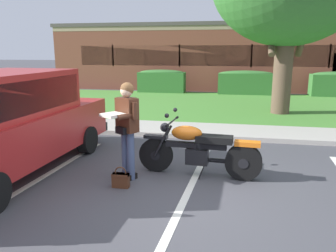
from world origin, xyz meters
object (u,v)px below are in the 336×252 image
hedge_left (162,81)px  brick_building (248,56)px  parked_suv_adjacent (1,123)px  handbag (121,179)px  hedge_center_left (246,82)px  motorcycle (203,150)px  rider_person (126,123)px

hedge_left → brick_building: 7.56m
parked_suv_adjacent → hedge_left: (0.29, 12.32, -0.30)m
parked_suv_adjacent → handbag: bearing=-5.7°
handbag → hedge_left: 12.72m
hedge_center_left → brick_building: (0.26, 5.84, 1.22)m
motorcycle → hedge_left: bearing=105.7°
parked_suv_adjacent → hedge_left: parked_suv_adjacent is taller
rider_person → parked_suv_adjacent: size_ratio=0.35×
hedge_left → hedge_center_left: (4.37, -0.00, 0.00)m
hedge_left → brick_building: (4.63, 5.84, 1.22)m
handbag → hedge_center_left: (2.36, 12.55, 0.51)m
rider_person → hedge_center_left: rider_person is taller
parked_suv_adjacent → hedge_center_left: parked_suv_adjacent is taller
motorcycle → brick_building: (1.33, 17.59, 1.40)m
rider_person → hedge_center_left: bearing=79.0°
hedge_center_left → hedge_left: bearing=180.0°
brick_building → parked_suv_adjacent: bearing=-105.2°
parked_suv_adjacent → hedge_left: 12.33m
rider_person → hedge_left: size_ratio=0.69×
handbag → parked_suv_adjacent: bearing=174.3°
handbag → hedge_left: hedge_left is taller
parked_suv_adjacent → hedge_center_left: size_ratio=1.78×
parked_suv_adjacent → rider_person: bearing=4.2°
handbag → brick_building: (2.62, 18.39, 1.73)m
motorcycle → handbag: motorcycle is taller
motorcycle → handbag: 1.56m
motorcycle → rider_person: 1.46m
hedge_left → hedge_center_left: size_ratio=0.90×
motorcycle → rider_person: (-1.30, -0.41, 0.53)m
hedge_center_left → rider_person: bearing=-101.0°
hedge_left → motorcycle: bearing=-74.3°
motorcycle → brick_building: brick_building is taller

